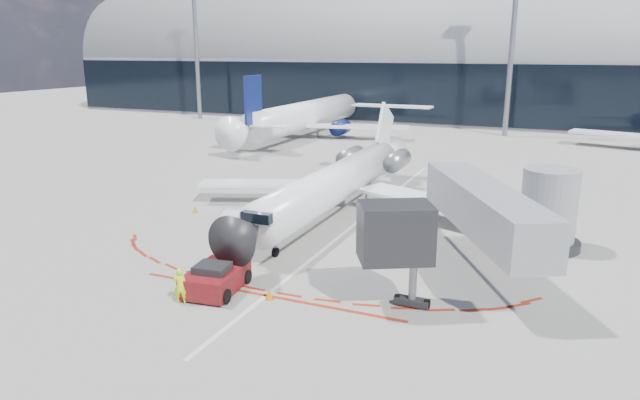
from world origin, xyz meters
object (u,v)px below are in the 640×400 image
at_px(regional_jet, 341,179).
at_px(uld_container, 236,228).
at_px(ramp_worker, 180,286).
at_px(pushback_tug, 216,278).

bearing_deg(regional_jet, uld_container, -110.51).
height_order(ramp_worker, uld_container, uld_container).
height_order(pushback_tug, ramp_worker, ramp_worker).
height_order(regional_jet, uld_container, regional_jet).
xyz_separation_m(ramp_worker, uld_container, (-2.22, 8.57, 0.04)).
bearing_deg(uld_container, pushback_tug, -85.72).
bearing_deg(pushback_tug, uld_container, 106.70).
relative_size(ramp_worker, uld_container, 0.73).
height_order(pushback_tug, uld_container, uld_container).
xyz_separation_m(regional_jet, ramp_worker, (-1.17, -17.64, -1.50)).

